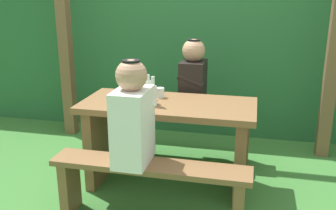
{
  "coord_description": "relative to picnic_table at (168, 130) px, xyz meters",
  "views": [
    {
      "loc": [
        0.66,
        -2.85,
        1.61
      ],
      "look_at": [
        0.0,
        0.0,
        0.71
      ],
      "focal_mm": 40.64,
      "sensor_mm": 36.0,
      "label": 1
    }
  ],
  "objects": [
    {
      "name": "pergola_post_left",
      "position": [
        -1.37,
        0.95,
        0.59
      ],
      "size": [
        0.12,
        0.12,
        2.18
      ],
      "primitive_type": "cube",
      "color": "brown",
      "rests_on": "ground_plane"
    },
    {
      "name": "bottle_center",
      "position": [
        -0.09,
        -0.11,
        0.33
      ],
      "size": [
        0.06,
        0.06,
        0.23
      ],
      "color": "silver",
      "rests_on": "picnic_table"
    },
    {
      "name": "ground_plane",
      "position": [
        0.0,
        0.0,
        -0.5
      ],
      "size": [
        12.0,
        12.0,
        0.0
      ],
      "primitive_type": "plane",
      "color": "#397231"
    },
    {
      "name": "drinking_glass",
      "position": [
        -0.1,
        0.13,
        0.28
      ],
      "size": [
        0.07,
        0.07,
        0.08
      ],
      "primitive_type": "cylinder",
      "color": "silver",
      "rests_on": "picnic_table"
    },
    {
      "name": "person_black_coat",
      "position": [
        0.11,
        0.56,
        0.29
      ],
      "size": [
        0.25,
        0.35,
        0.72
      ],
      "color": "black",
      "rests_on": "bench_far"
    },
    {
      "name": "bench_far",
      "position": [
        0.0,
        0.56,
        -0.17
      ],
      "size": [
        1.4,
        0.24,
        0.46
      ],
      "color": "brown",
      "rests_on": "ground_plane"
    },
    {
      "name": "person_white_shirt",
      "position": [
        -0.11,
        -0.56,
        0.29
      ],
      "size": [
        0.25,
        0.35,
        0.72
      ],
      "color": "white",
      "rests_on": "bench_near"
    },
    {
      "name": "picnic_table",
      "position": [
        0.0,
        0.0,
        0.0
      ],
      "size": [
        1.4,
        0.64,
        0.73
      ],
      "color": "brown",
      "rests_on": "ground_plane"
    },
    {
      "name": "bench_near",
      "position": [
        0.0,
        -0.56,
        -0.17
      ],
      "size": [
        1.4,
        0.24,
        0.46
      ],
      "color": "brown",
      "rests_on": "ground_plane"
    },
    {
      "name": "bottle_right",
      "position": [
        -0.15,
        -0.04,
        0.33
      ],
      "size": [
        0.06,
        0.06,
        0.23
      ],
      "color": "silver",
      "rests_on": "picnic_table"
    },
    {
      "name": "hedge_backdrop",
      "position": [
        0.0,
        1.61,
        0.43
      ],
      "size": [
        6.4,
        0.71,
        1.86
      ],
      "primitive_type": "cube",
      "color": "#266032",
      "rests_on": "ground_plane"
    },
    {
      "name": "bottle_left",
      "position": [
        -0.23,
        0.09,
        0.34
      ],
      "size": [
        0.07,
        0.07,
        0.25
      ],
      "color": "silver",
      "rests_on": "picnic_table"
    },
    {
      "name": "pergola_post_right",
      "position": [
        1.37,
        0.95,
        0.59
      ],
      "size": [
        0.12,
        0.12,
        2.18
      ],
      "primitive_type": "cube",
      "color": "brown",
      "rests_on": "ground_plane"
    }
  ]
}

